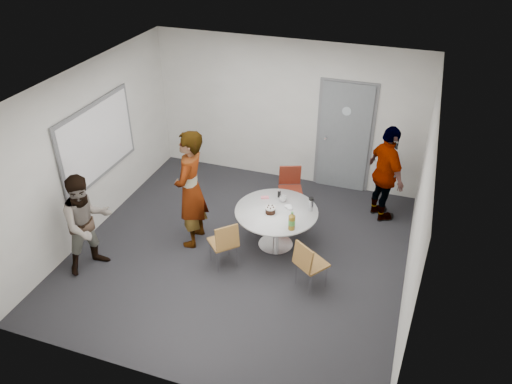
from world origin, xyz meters
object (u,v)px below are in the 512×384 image
at_px(table, 278,216).
at_px(person_main, 191,190).
at_px(chair_near_left, 225,241).
at_px(chair_near_right, 308,262).
at_px(door, 344,137).
at_px(whiteboard, 98,141).
at_px(chair_far, 290,185).
at_px(person_right, 386,174).
at_px(person_left, 87,223).

height_order(table, person_main, person_main).
bearing_deg(chair_near_left, person_main, 104.09).
distance_m(chair_near_left, chair_near_right, 1.27).
height_order(door, chair_near_right, door).
distance_m(whiteboard, table, 3.09).
bearing_deg(table, person_main, -167.22).
bearing_deg(chair_far, person_right, 169.53).
relative_size(table, chair_near_left, 1.63).
bearing_deg(chair_far, door, -143.96).
height_order(table, person_left, person_left).
bearing_deg(person_main, whiteboard, -100.99).
bearing_deg(chair_near_left, person_left, 153.55).
distance_m(chair_near_right, person_right, 2.31).
bearing_deg(person_right, chair_near_right, 125.24).
xyz_separation_m(person_main, person_left, (-1.15, -1.05, -0.19)).
bearing_deg(whiteboard, chair_far, 22.88).
distance_m(chair_far, person_main, 1.88).
height_order(table, chair_far, table).
distance_m(door, chair_far, 1.38).
distance_m(whiteboard, chair_far, 3.25).
bearing_deg(person_right, chair_far, 65.55).
bearing_deg(table, person_left, -151.22).
bearing_deg(person_left, chair_near_right, -49.27).
bearing_deg(whiteboard, chair_near_left, -13.99).
xyz_separation_m(chair_near_left, person_left, (-1.87, -0.62, 0.31)).
xyz_separation_m(chair_near_right, person_main, (-1.98, 0.49, 0.49)).
height_order(door, person_left, door).
relative_size(door, chair_near_left, 2.70).
distance_m(table, person_left, 2.80).
xyz_separation_m(table, chair_near_left, (-0.58, -0.73, -0.11)).
height_order(door, table, door).
bearing_deg(person_left, person_right, -24.65).
height_order(whiteboard, chair_near_right, whiteboard).
bearing_deg(chair_near_right, table, 166.18).
height_order(whiteboard, chair_far, whiteboard).
xyz_separation_m(door, person_main, (-1.90, -2.44, -0.06)).
distance_m(door, person_right, 1.17).
bearing_deg(chair_far, whiteboard, 1.80).
xyz_separation_m(whiteboard, chair_far, (2.87, 1.21, -0.95)).
bearing_deg(door, table, -105.58).
relative_size(chair_far, person_right, 0.49).
height_order(whiteboard, table, whiteboard).
bearing_deg(whiteboard, person_left, -67.12).
xyz_separation_m(chair_far, person_left, (-2.36, -2.42, 0.28)).
xyz_separation_m(chair_near_left, person_right, (2.03, 2.09, 0.37)).
xyz_separation_m(chair_near_left, chair_far, (0.49, 1.80, 0.03)).
height_order(whiteboard, person_main, whiteboard).
relative_size(table, person_main, 0.66).
height_order(table, chair_near_right, table).
bearing_deg(person_left, person_main, -17.01).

